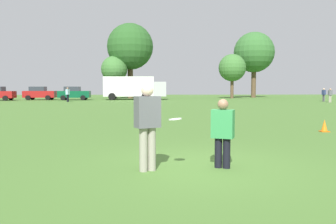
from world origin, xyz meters
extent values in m
plane|color=#47702D|center=(0.00, 0.00, 0.00)|extent=(150.33, 150.33, 0.00)
cylinder|color=gray|center=(-1.18, -0.42, 0.45)|extent=(0.17, 0.17, 0.91)
cylinder|color=gray|center=(-1.00, -0.34, 0.45)|extent=(0.17, 0.17, 0.91)
cube|color=#595960|center=(-1.09, -0.38, 1.23)|extent=(0.57, 0.47, 0.64)
sphere|color=beige|center=(-1.09, -0.38, 1.67)|extent=(0.25, 0.25, 0.25)
cylinder|color=black|center=(0.60, -0.21, 0.32)|extent=(0.16, 0.16, 0.65)
cylinder|color=black|center=(0.43, -0.14, 0.32)|extent=(0.16, 0.16, 0.65)
cube|color=#338C4C|center=(0.51, -0.18, 0.95)|extent=(0.53, 0.43, 0.61)
sphere|color=#8C664C|center=(0.51, -0.18, 1.37)|extent=(0.23, 0.23, 0.23)
cylinder|color=white|center=(-0.52, -0.34, 1.07)|extent=(0.27, 0.27, 0.06)
cube|color=#D8590C|center=(5.74, 5.78, 0.01)|extent=(0.32, 0.32, 0.03)
cone|color=orange|center=(5.74, 5.78, 0.26)|extent=(0.24, 0.24, 0.45)
cylinder|color=black|center=(-19.69, 40.62, 0.33)|extent=(0.66, 0.24, 0.66)
cylinder|color=black|center=(-19.64, 38.62, 0.33)|extent=(0.66, 0.24, 0.66)
cube|color=maroon|center=(-16.16, 41.57, 0.78)|extent=(4.24, 1.90, 0.90)
cube|color=#2D333D|center=(-16.41, 41.56, 1.50)|extent=(2.04, 1.69, 0.64)
cylinder|color=black|center=(-14.88, 42.60, 0.33)|extent=(0.66, 0.24, 0.66)
cylinder|color=black|center=(-14.84, 40.60, 0.33)|extent=(0.66, 0.24, 0.66)
cylinder|color=black|center=(-17.49, 42.54, 0.33)|extent=(0.66, 0.24, 0.66)
cylinder|color=black|center=(-17.44, 40.54, 0.33)|extent=(0.66, 0.24, 0.66)
cube|color=#0C4C2D|center=(-11.39, 41.00, 0.78)|extent=(4.24, 1.90, 0.90)
cube|color=#2D333D|center=(-11.64, 40.99, 1.50)|extent=(2.04, 1.69, 0.64)
cylinder|color=black|center=(-10.11, 42.03, 0.33)|extent=(0.66, 0.24, 0.66)
cylinder|color=black|center=(-10.06, 40.03, 0.33)|extent=(0.66, 0.24, 0.66)
cylinder|color=black|center=(-12.71, 41.97, 0.33)|extent=(0.66, 0.24, 0.66)
cylinder|color=black|center=(-12.67, 39.97, 0.33)|extent=(0.66, 0.24, 0.66)
cube|color=white|center=(-4.05, 41.59, 1.83)|extent=(6.86, 2.66, 2.70)
cube|color=#B2B2B7|center=(0.15, 41.69, 1.48)|extent=(1.85, 2.34, 2.00)
cylinder|color=black|center=(-1.88, 43.01, 0.48)|extent=(0.97, 0.30, 0.96)
cylinder|color=black|center=(-1.81, 40.27, 0.48)|extent=(0.97, 0.30, 0.96)
cylinder|color=black|center=(-6.29, 42.91, 0.48)|extent=(0.97, 0.30, 0.96)
cylinder|color=black|center=(-6.23, 40.17, 0.48)|extent=(0.97, 0.30, 0.96)
cylinder|color=#4C4C51|center=(19.98, 34.32, 0.41)|extent=(0.15, 0.15, 0.82)
cylinder|color=#4C4C51|center=(19.93, 34.48, 0.41)|extent=(0.15, 0.15, 0.82)
cube|color=navy|center=(19.95, 34.40, 1.11)|extent=(0.37, 0.50, 0.58)
sphere|color=#D8AD8C|center=(19.95, 34.40, 1.50)|extent=(0.22, 0.22, 0.22)
cylinder|color=black|center=(-10.87, 34.68, 0.44)|extent=(0.16, 0.16, 0.87)
cylinder|color=black|center=(-10.81, 34.85, 0.44)|extent=(0.16, 0.16, 0.87)
cube|color=#9EC6E5|center=(-10.84, 34.77, 1.18)|extent=(0.41, 0.53, 0.62)
sphere|color=#8C664C|center=(-10.84, 34.77, 1.60)|extent=(0.24, 0.24, 0.24)
cylinder|color=gray|center=(19.52, 31.86, 0.41)|extent=(0.15, 0.15, 0.81)
cylinder|color=gray|center=(19.35, 31.83, 0.41)|extent=(0.15, 0.15, 0.81)
cube|color=#595960|center=(19.44, 31.84, 1.10)|extent=(0.48, 0.34, 0.57)
sphere|color=tan|center=(19.44, 31.84, 1.49)|extent=(0.22, 0.22, 0.22)
cylinder|color=brown|center=(-6.52, 46.35, 1.39)|extent=(0.46, 0.46, 2.78)
sphere|color=#3D7033|center=(-6.52, 46.35, 4.46)|extent=(3.97, 3.97, 3.97)
cylinder|color=brown|center=(-4.19, 47.73, 2.49)|extent=(0.83, 0.83, 4.98)
sphere|color=#285623|center=(-4.19, 47.73, 8.00)|extent=(7.11, 7.11, 7.11)
cylinder|color=brown|center=(11.61, 47.04, 1.48)|extent=(0.49, 0.49, 2.96)
sphere|color=#3D7033|center=(11.61, 47.04, 4.76)|extent=(4.23, 4.23, 4.23)
cylinder|color=brown|center=(16.23, 51.22, 2.35)|extent=(0.78, 0.78, 4.70)
sphere|color=#33662D|center=(16.23, 51.22, 7.56)|extent=(6.72, 6.72, 6.72)
camera|label=1|loc=(-1.02, -7.63, 1.73)|focal=37.90mm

